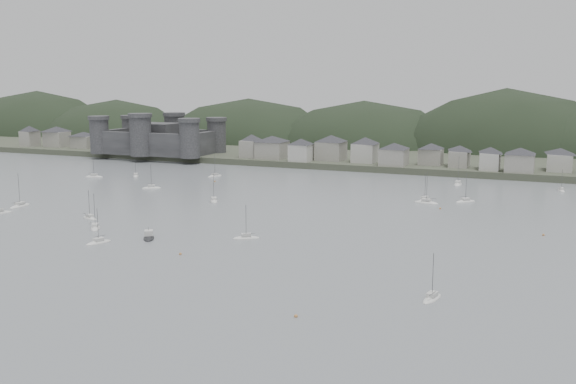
% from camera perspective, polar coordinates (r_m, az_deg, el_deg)
% --- Properties ---
extents(ground, '(900.00, 900.00, 0.00)m').
position_cam_1_polar(ground, '(146.97, -11.48, -6.88)').
color(ground, slate).
rests_on(ground, ground).
extents(far_shore_land, '(900.00, 250.00, 3.00)m').
position_cam_1_polar(far_shore_land, '(420.62, 11.71, 4.07)').
color(far_shore_land, '#383D2D').
rests_on(far_shore_land, ground).
extents(forested_ridge, '(851.55, 103.94, 102.57)m').
position_cam_1_polar(forested_ridge, '(396.20, 11.61, 1.87)').
color(forested_ridge, black).
rests_on(forested_ridge, ground).
extents(castle, '(66.00, 43.00, 20.00)m').
position_cam_1_polar(castle, '(358.45, -11.31, 4.65)').
color(castle, '#2D2D2F').
rests_on(castle, far_shore_land).
extents(waterfront_town, '(451.48, 28.46, 12.92)m').
position_cam_1_polar(waterfront_town, '(302.55, 17.05, 3.07)').
color(waterfront_town, gray).
rests_on(waterfront_town, far_shore_land).
extents(moored_fleet, '(243.95, 153.94, 13.35)m').
position_cam_1_polar(moored_fleet, '(215.34, -5.24, -1.38)').
color(moored_fleet, silver).
rests_on(moored_fleet, ground).
extents(motor_launch_far, '(6.52, 8.11, 3.87)m').
position_cam_1_polar(motor_launch_far, '(177.47, -12.10, -3.92)').
color(motor_launch_far, black).
rests_on(motor_launch_far, ground).
extents(mooring_buoys, '(129.89, 133.41, 0.70)m').
position_cam_1_polar(mooring_buoys, '(187.35, 3.94, -3.05)').
color(mooring_buoys, '#B2753B').
rests_on(mooring_buoys, ground).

